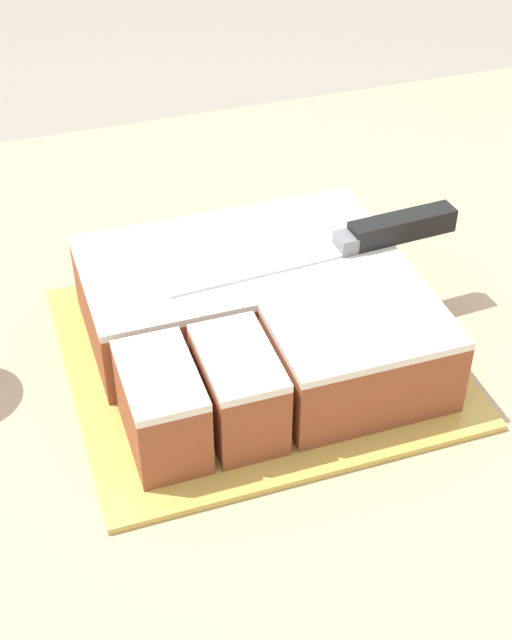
# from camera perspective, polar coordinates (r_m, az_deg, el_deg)

# --- Properties ---
(cake_board) EXTENTS (0.33, 0.31, 0.01)m
(cake_board) POSITION_cam_1_polar(r_m,az_deg,el_deg) (0.81, 0.00, -2.23)
(cake_board) COLOR gold
(cake_board) RESTS_ON countertop
(cake) EXTENTS (0.28, 0.25, 0.07)m
(cake) POSITION_cam_1_polar(r_m,az_deg,el_deg) (0.78, 0.14, 0.15)
(cake) COLOR #994C2D
(cake) RESTS_ON cake_board
(knife) EXTENTS (0.28, 0.04, 0.02)m
(knife) POSITION_cam_1_polar(r_m,az_deg,el_deg) (0.81, 7.64, 5.45)
(knife) COLOR silver
(knife) RESTS_ON cake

